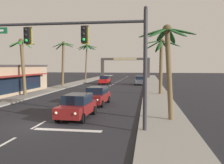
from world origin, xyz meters
TOP-DOWN VIEW (x-y plane):
  - ground_plane at (0.00, 0.00)m, footprint 220.00×220.00m
  - sidewalk_right at (7.80, 20.00)m, footprint 3.20×110.00m
  - sidewalk_left at (-7.80, 20.00)m, footprint 3.20×110.00m
  - lane_markings at (0.40, 21.13)m, footprint 4.28×89.82m
  - traffic_signal_mast at (3.26, -0.43)m, footprint 10.50×0.41m
  - sedan_lead_at_stop_bar at (1.81, 2.62)m, footprint 2.10×4.51m
  - sedan_third_in_queue at (1.96, 8.54)m, footprint 2.11×4.51m
  - sedan_oncoming_far at (-1.76, 33.42)m, footprint 1.98×4.46m
  - sedan_parked_nearest_kerb at (5.32, 32.61)m, footprint 1.99×4.47m
  - palm_left_second at (-8.29, 13.56)m, footprint 2.99×3.06m
  - palm_left_third at (-8.10, 27.26)m, footprint 3.91×4.00m
  - palm_left_farthest at (-7.36, 40.99)m, footprint 4.78×4.52m
  - palm_right_nearest at (8.01, 2.52)m, footprint 3.81×3.43m
  - palm_right_second at (8.37, 17.28)m, footprint 4.76×4.25m
  - town_gateway_arch at (0.00, 58.41)m, footprint 14.72×0.90m

SIDE VIEW (x-z plane):
  - ground_plane at x=0.00m, z-range 0.00..0.00m
  - lane_markings at x=0.40m, z-range 0.00..0.01m
  - sidewalk_right at x=7.80m, z-range 0.00..0.14m
  - sidewalk_left at x=-7.80m, z-range 0.00..0.14m
  - sedan_lead_at_stop_bar at x=1.81m, z-range 0.01..1.69m
  - sedan_third_in_queue at x=1.96m, z-range 0.01..1.69m
  - sedan_oncoming_far at x=-1.76m, z-range 0.01..1.69m
  - sedan_parked_nearest_kerb at x=5.32m, z-range 0.01..1.69m
  - town_gateway_arch at x=0.00m, z-range 0.94..6.94m
  - palm_right_nearest at x=8.01m, z-range 1.42..7.79m
  - palm_left_second at x=-8.29m, z-range 1.13..8.08m
  - traffic_signal_mast at x=3.26m, z-range 1.43..8.32m
  - palm_right_second at x=8.37m, z-range 1.35..8.47m
  - palm_left_third at x=-8.10m, z-range 1.33..9.30m
  - palm_left_farthest at x=-7.36m, z-range 2.16..10.90m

